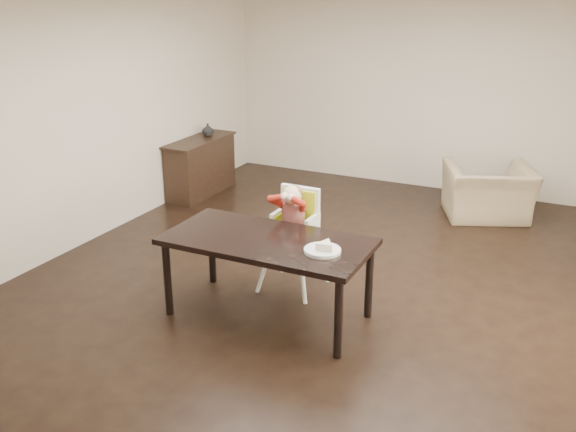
# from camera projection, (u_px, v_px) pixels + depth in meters

# --- Properties ---
(ground) EXTENTS (7.00, 7.00, 0.00)m
(ground) POSITION_uv_depth(u_px,v_px,m) (337.00, 281.00, 6.49)
(ground) COLOR black
(ground) RESTS_ON ground
(room_walls) EXTENTS (6.02, 7.02, 2.71)m
(room_walls) POSITION_uv_depth(u_px,v_px,m) (343.00, 97.00, 5.85)
(room_walls) COLOR beige
(room_walls) RESTS_ON ground
(dining_table) EXTENTS (1.80, 0.90, 0.75)m
(dining_table) POSITION_uv_depth(u_px,v_px,m) (268.00, 247.00, 5.59)
(dining_table) COLOR black
(dining_table) RESTS_ON ground
(high_chair) EXTENTS (0.45, 0.45, 1.06)m
(high_chair) POSITION_uv_depth(u_px,v_px,m) (294.00, 216.00, 6.12)
(high_chair) COLOR white
(high_chair) RESTS_ON ground
(plate) EXTENTS (0.39, 0.39, 0.09)m
(plate) POSITION_uv_depth(u_px,v_px,m) (323.00, 249.00, 5.28)
(plate) COLOR white
(plate) RESTS_ON dining_table
(armchair) EXTENTS (1.22, 1.03, 0.91)m
(armchair) POSITION_uv_depth(u_px,v_px,m) (489.00, 183.00, 8.06)
(armchair) COLOR tan
(armchair) RESTS_ON ground
(sideboard) EXTENTS (0.44, 1.26, 0.79)m
(sideboard) POSITION_uv_depth(u_px,v_px,m) (201.00, 166.00, 9.00)
(sideboard) COLOR black
(sideboard) RESTS_ON ground
(vase) EXTENTS (0.18, 0.19, 0.17)m
(vase) POSITION_uv_depth(u_px,v_px,m) (208.00, 130.00, 9.02)
(vase) COLOR #99999E
(vase) RESTS_ON sideboard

